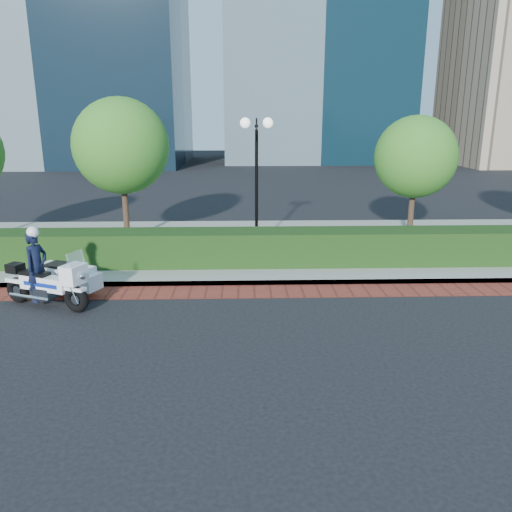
{
  "coord_description": "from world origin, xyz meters",
  "views": [
    {
      "loc": [
        0.51,
        -10.69,
        4.35
      ],
      "look_at": [
        0.87,
        1.36,
        1.0
      ],
      "focal_mm": 35.0,
      "sensor_mm": 36.0,
      "label": 1
    }
  ],
  "objects_px": {
    "lamppost": "(257,164)",
    "tree_b": "(121,146)",
    "tree_c": "(416,157)",
    "police_motorcycle": "(52,276)"
  },
  "relations": [
    {
      "from": "lamppost",
      "to": "police_motorcycle",
      "type": "relative_size",
      "value": 1.84
    },
    {
      "from": "tree_b",
      "to": "tree_c",
      "type": "relative_size",
      "value": 1.14
    },
    {
      "from": "lamppost",
      "to": "tree_b",
      "type": "xyz_separation_m",
      "value": [
        -4.5,
        1.3,
        0.48
      ]
    },
    {
      "from": "lamppost",
      "to": "tree_c",
      "type": "relative_size",
      "value": 0.98
    },
    {
      "from": "tree_b",
      "to": "tree_c",
      "type": "bearing_deg",
      "value": -0.0
    },
    {
      "from": "tree_b",
      "to": "police_motorcycle",
      "type": "height_order",
      "value": "tree_b"
    },
    {
      "from": "tree_b",
      "to": "police_motorcycle",
      "type": "xyz_separation_m",
      "value": [
        -0.57,
        -5.59,
        -2.77
      ]
    },
    {
      "from": "lamppost",
      "to": "tree_b",
      "type": "distance_m",
      "value": 4.71
    },
    {
      "from": "tree_b",
      "to": "police_motorcycle",
      "type": "distance_m",
      "value": 6.26
    },
    {
      "from": "tree_c",
      "to": "police_motorcycle",
      "type": "distance_m",
      "value": 12.19
    }
  ]
}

